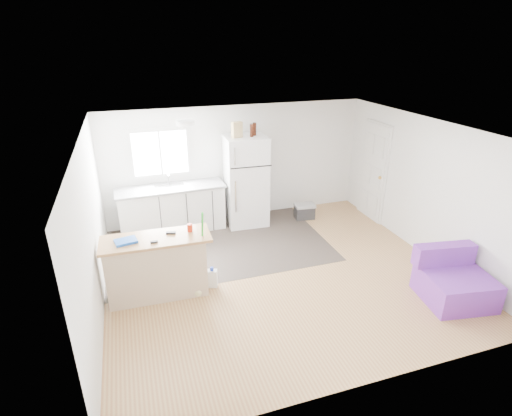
{
  "coord_description": "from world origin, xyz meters",
  "views": [
    {
      "loc": [
        -2.12,
        -5.33,
        3.63
      ],
      "look_at": [
        -0.16,
        0.7,
        0.92
      ],
      "focal_mm": 28.0,
      "sensor_mm": 36.0,
      "label": 1
    }
  ],
  "objects_px": {
    "purple_seat": "(453,282)",
    "cleaner_jug": "(212,278)",
    "mop": "(199,281)",
    "blue_tray": "(126,241)",
    "kitchen_cabinets": "(172,209)",
    "bottle_right": "(255,129)",
    "red_cup": "(190,228)",
    "bottle_left": "(252,130)",
    "cooler": "(304,211)",
    "cardboard_box": "(237,130)",
    "refrigerator": "(246,181)",
    "peninsula": "(157,266)"
  },
  "relations": [
    {
      "from": "purple_seat",
      "to": "cleaner_jug",
      "type": "bearing_deg",
      "value": 166.45
    },
    {
      "from": "mop",
      "to": "blue_tray",
      "type": "distance_m",
      "value": 1.24
    },
    {
      "from": "kitchen_cabinets",
      "to": "blue_tray",
      "type": "distance_m",
      "value": 2.4
    },
    {
      "from": "cleaner_jug",
      "to": "bottle_right",
      "type": "height_order",
      "value": "bottle_right"
    },
    {
      "from": "kitchen_cabinets",
      "to": "cleaner_jug",
      "type": "height_order",
      "value": "kitchen_cabinets"
    },
    {
      "from": "red_cup",
      "to": "bottle_left",
      "type": "distance_m",
      "value": 2.69
    },
    {
      "from": "cleaner_jug",
      "to": "bottle_left",
      "type": "bearing_deg",
      "value": 76.23
    },
    {
      "from": "cooler",
      "to": "cleaner_jug",
      "type": "distance_m",
      "value": 3.13
    },
    {
      "from": "red_cup",
      "to": "bottle_left",
      "type": "relative_size",
      "value": 0.48
    },
    {
      "from": "purple_seat",
      "to": "cardboard_box",
      "type": "xyz_separation_m",
      "value": [
        -2.34,
        3.49,
        1.73
      ]
    },
    {
      "from": "purple_seat",
      "to": "cardboard_box",
      "type": "height_order",
      "value": "cardboard_box"
    },
    {
      "from": "purple_seat",
      "to": "red_cup",
      "type": "height_order",
      "value": "red_cup"
    },
    {
      "from": "purple_seat",
      "to": "bottle_left",
      "type": "xyz_separation_m",
      "value": [
        -2.06,
        3.46,
        1.7
      ]
    },
    {
      "from": "refrigerator",
      "to": "blue_tray",
      "type": "relative_size",
      "value": 6.18
    },
    {
      "from": "blue_tray",
      "to": "refrigerator",
      "type": "bearing_deg",
      "value": 41.19
    },
    {
      "from": "kitchen_cabinets",
      "to": "cleaner_jug",
      "type": "relative_size",
      "value": 6.13
    },
    {
      "from": "refrigerator",
      "to": "bottle_right",
      "type": "relative_size",
      "value": 7.42
    },
    {
      "from": "cardboard_box",
      "to": "bottle_right",
      "type": "relative_size",
      "value": 1.2
    },
    {
      "from": "cooler",
      "to": "red_cup",
      "type": "relative_size",
      "value": 3.76
    },
    {
      "from": "mop",
      "to": "cooler",
      "type": "bearing_deg",
      "value": 36.5
    },
    {
      "from": "peninsula",
      "to": "red_cup",
      "type": "height_order",
      "value": "red_cup"
    },
    {
      "from": "cooler",
      "to": "purple_seat",
      "type": "xyz_separation_m",
      "value": [
        0.9,
        -3.34,
        0.11
      ]
    },
    {
      "from": "purple_seat",
      "to": "mop",
      "type": "height_order",
      "value": "mop"
    },
    {
      "from": "refrigerator",
      "to": "bottle_right",
      "type": "xyz_separation_m",
      "value": [
        0.19,
        0.01,
        1.05
      ]
    },
    {
      "from": "cardboard_box",
      "to": "mop",
      "type": "bearing_deg",
      "value": -119.52
    },
    {
      "from": "blue_tray",
      "to": "bottle_left",
      "type": "height_order",
      "value": "bottle_left"
    },
    {
      "from": "red_cup",
      "to": "blue_tray",
      "type": "xyz_separation_m",
      "value": [
        -0.92,
        -0.06,
        -0.04
      ]
    },
    {
      "from": "refrigerator",
      "to": "cardboard_box",
      "type": "distance_m",
      "value": 1.1
    },
    {
      "from": "cooler",
      "to": "cardboard_box",
      "type": "distance_m",
      "value": 2.34
    },
    {
      "from": "refrigerator",
      "to": "purple_seat",
      "type": "height_order",
      "value": "refrigerator"
    },
    {
      "from": "cleaner_jug",
      "to": "bottle_left",
      "type": "xyz_separation_m",
      "value": [
        1.31,
        2.05,
        1.83
      ]
    },
    {
      "from": "refrigerator",
      "to": "blue_tray",
      "type": "height_order",
      "value": "refrigerator"
    },
    {
      "from": "red_cup",
      "to": "bottle_right",
      "type": "distance_m",
      "value": 2.81
    },
    {
      "from": "blue_tray",
      "to": "bottle_left",
      "type": "xyz_separation_m",
      "value": [
        2.5,
        2.01,
        1.0
      ]
    },
    {
      "from": "cooler",
      "to": "bottle_left",
      "type": "bearing_deg",
      "value": 179.68
    },
    {
      "from": "kitchen_cabinets",
      "to": "mop",
      "type": "height_order",
      "value": "mop"
    },
    {
      "from": "mop",
      "to": "red_cup",
      "type": "height_order",
      "value": "mop"
    },
    {
      "from": "cleaner_jug",
      "to": "bottle_left",
      "type": "distance_m",
      "value": 3.04
    },
    {
      "from": "purple_seat",
      "to": "refrigerator",
      "type": "bearing_deg",
      "value": 130.51
    },
    {
      "from": "peninsula",
      "to": "cooler",
      "type": "relative_size",
      "value": 3.52
    },
    {
      "from": "refrigerator",
      "to": "cleaner_jug",
      "type": "distance_m",
      "value": 2.58
    },
    {
      "from": "cooler",
      "to": "cleaner_jug",
      "type": "relative_size",
      "value": 1.3
    },
    {
      "from": "cooler",
      "to": "mop",
      "type": "distance_m",
      "value": 3.39
    },
    {
      "from": "kitchen_cabinets",
      "to": "blue_tray",
      "type": "height_order",
      "value": "kitchen_cabinets"
    },
    {
      "from": "cleaner_jug",
      "to": "bottle_left",
      "type": "relative_size",
      "value": 1.39
    },
    {
      "from": "peninsula",
      "to": "bottle_right",
      "type": "bearing_deg",
      "value": 45.14
    },
    {
      "from": "refrigerator",
      "to": "red_cup",
      "type": "distance_m",
      "value": 2.52
    },
    {
      "from": "peninsula",
      "to": "purple_seat",
      "type": "height_order",
      "value": "peninsula"
    },
    {
      "from": "red_cup",
      "to": "bottle_left",
      "type": "bearing_deg",
      "value": 50.85
    },
    {
      "from": "cleaner_jug",
      "to": "mop",
      "type": "distance_m",
      "value": 0.28
    }
  ]
}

